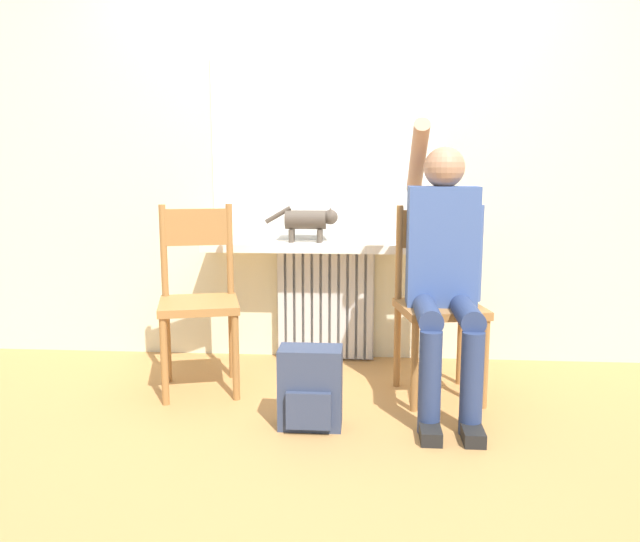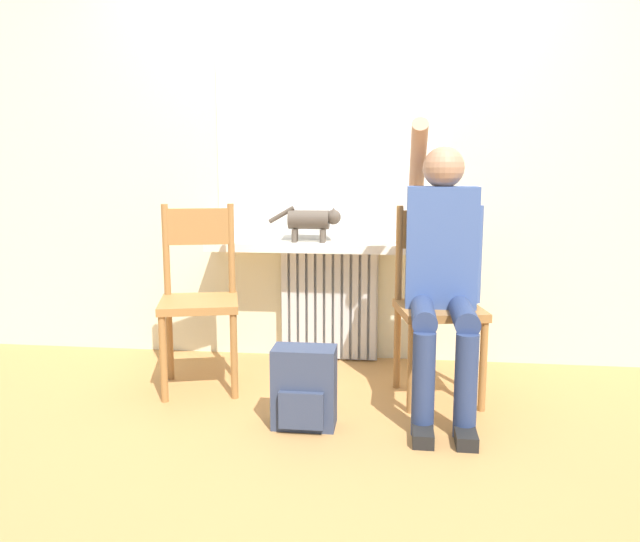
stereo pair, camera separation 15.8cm
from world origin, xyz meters
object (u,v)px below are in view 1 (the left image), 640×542
at_px(backpack, 311,388).
at_px(person, 444,262).
at_px(chair_left, 198,296).
at_px(cat, 309,220).
at_px(chair_right, 438,300).

bearing_deg(backpack, person, 29.31).
xyz_separation_m(chair_left, backpack, (0.63, -0.47, -0.32)).
bearing_deg(person, cat, 139.94).
distance_m(person, backpack, 0.88).
bearing_deg(person, backpack, -150.69).
distance_m(chair_right, backpack, 0.83).
relative_size(chair_left, backpack, 2.64).
relative_size(chair_left, chair_right, 1.00).
distance_m(chair_right, person, 0.24).
height_order(person, cat, person).
distance_m(chair_left, person, 1.27).
xyz_separation_m(chair_left, person, (1.25, -0.12, 0.21)).
bearing_deg(cat, person, -40.06).
xyz_separation_m(cat, backpack, (0.09, -0.94, -0.68)).
bearing_deg(chair_left, person, -21.07).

